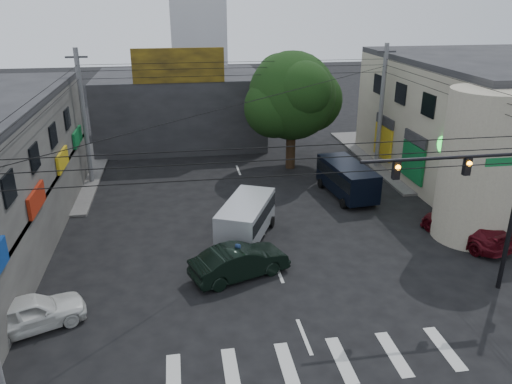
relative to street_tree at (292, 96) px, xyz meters
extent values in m
plane|color=black|center=(-4.00, -17.00, -5.47)|extent=(160.00, 160.00, 0.00)
cube|color=#514F4C|center=(14.00, 1.00, -5.40)|extent=(16.00, 16.00, 0.15)
cube|color=gray|center=(14.00, -4.00, -1.47)|extent=(14.00, 18.00, 8.00)
cylinder|color=gray|center=(7.00, -13.00, -1.47)|extent=(4.00, 4.00, 8.00)
cube|color=#232326|center=(-8.00, 9.00, -2.47)|extent=(14.00, 10.00, 6.00)
cube|color=olive|center=(-8.00, 4.10, 1.83)|extent=(7.00, 0.30, 2.60)
cylinder|color=black|center=(0.00, 0.00, -3.27)|extent=(0.70, 0.70, 4.40)
sphere|color=black|center=(0.00, 0.00, 0.03)|extent=(6.40, 6.40, 6.40)
cylinder|color=black|center=(2.00, -18.00, 0.83)|extent=(7.00, 0.14, 0.14)
cube|color=black|center=(3.00, -18.00, 0.43)|extent=(0.28, 0.22, 0.75)
cube|color=black|center=(0.00, -18.00, 0.43)|extent=(0.28, 0.22, 0.75)
sphere|color=orange|center=(3.00, -18.14, 0.58)|extent=(0.20, 0.20, 0.20)
sphere|color=orange|center=(0.00, -18.14, 0.58)|extent=(0.20, 0.20, 0.20)
cube|color=#0D602C|center=(4.50, -18.00, 0.53)|extent=(1.40, 0.06, 0.35)
cylinder|color=#59595B|center=(-14.50, -1.00, -0.87)|extent=(0.32, 0.32, 9.20)
cylinder|color=#59595B|center=(6.50, -1.00, -0.87)|extent=(0.32, 0.32, 9.20)
imported|color=black|center=(-5.87, -15.16, -4.71)|extent=(4.65, 5.70, 1.53)
imported|color=silver|center=(-14.50, -17.79, -4.75)|extent=(4.71, 5.44, 1.44)
imported|color=#4D0B12|center=(6.50, -13.44, -4.72)|extent=(5.12, 6.40, 1.50)
imported|color=#122241|center=(-5.90, -15.16, -4.63)|extent=(1.01, 1.00, 1.68)
camera|label=1|loc=(-8.37, -35.34, 6.76)|focal=35.00mm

